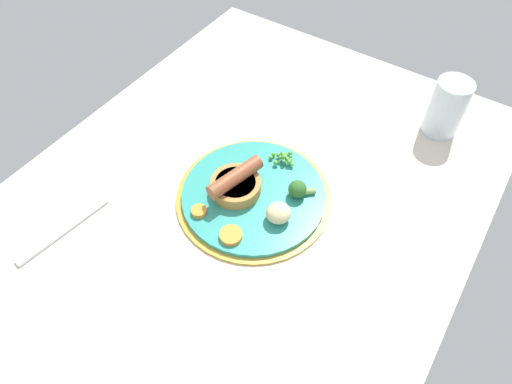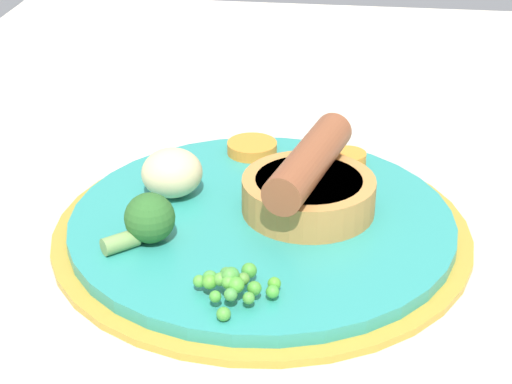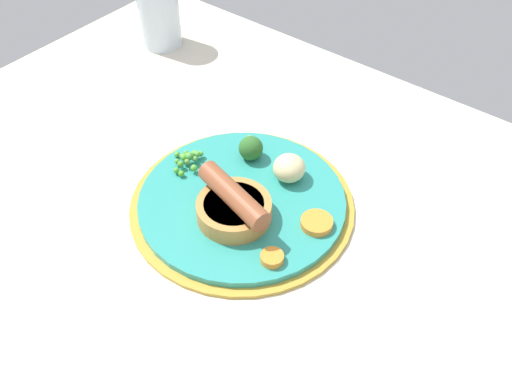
% 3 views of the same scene
% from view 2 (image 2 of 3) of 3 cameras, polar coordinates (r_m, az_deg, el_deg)
% --- Properties ---
extents(dining_table, '(1.10, 0.80, 0.03)m').
position_cam_2_polar(dining_table, '(0.62, 2.41, -2.72)').
color(dining_table, beige).
rests_on(dining_table, ground).
extents(dinner_plate, '(0.29, 0.29, 0.01)m').
position_cam_2_polar(dinner_plate, '(0.59, 0.40, -2.36)').
color(dinner_plate, '#B79333').
rests_on(dinner_plate, dining_table).
extents(sausage_pudding, '(0.11, 0.09, 0.05)m').
position_cam_2_polar(sausage_pudding, '(0.58, 3.54, 0.45)').
color(sausage_pudding, '#BC8442').
rests_on(sausage_pudding, dinner_plate).
extents(pea_pile, '(0.05, 0.05, 0.02)m').
position_cam_2_polar(pea_pile, '(0.50, -1.56, -6.09)').
color(pea_pile, '#57A23C').
rests_on(pea_pile, dinner_plate).
extents(broccoli_floret_near, '(0.04, 0.05, 0.03)m').
position_cam_2_polar(broccoli_floret_near, '(0.55, -7.26, -1.86)').
color(broccoli_floret_near, '#2D6628').
rests_on(broccoli_floret_near, dinner_plate).
extents(potato_chunk_0, '(0.06, 0.06, 0.03)m').
position_cam_2_polar(potato_chunk_0, '(0.61, -5.62, 1.29)').
color(potato_chunk_0, beige).
rests_on(potato_chunk_0, dinner_plate).
extents(carrot_slice_2, '(0.03, 0.03, 0.01)m').
position_cam_2_polar(carrot_slice_2, '(0.66, 6.19, 2.25)').
color(carrot_slice_2, orange).
rests_on(carrot_slice_2, dinner_plate).
extents(carrot_slice_3, '(0.06, 0.06, 0.01)m').
position_cam_2_polar(carrot_slice_3, '(0.67, -0.27, 2.98)').
color(carrot_slice_3, orange).
rests_on(carrot_slice_3, dinner_plate).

